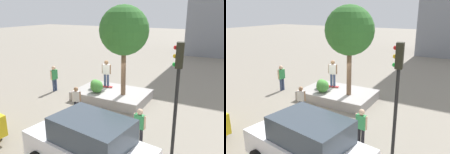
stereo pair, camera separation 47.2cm
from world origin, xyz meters
The scene contains 12 objects.
ground_plane centered at (0.00, 0.00, 0.00)m, with size 120.00×120.00×0.00m, color gray.
planter_ledge centered at (0.02, -0.35, 0.28)m, with size 4.48×2.93×0.56m, color gray.
plaza_tree centered at (-0.86, -0.10, 4.33)m, with size 2.80×2.80×5.19m.
boxwood_shrub centered at (1.21, -0.26, 0.86)m, with size 0.60×0.60×0.60m, color #4C8C3D.
hedge_clump centered at (0.71, 0.35, 0.95)m, with size 0.78×0.78×0.78m, color #3D7A33.
skateboard centered at (0.66, -0.78, 0.62)m, with size 0.82×0.34×0.07m.
skateboarder centered at (0.66, -0.78, 1.63)m, with size 0.57×0.31×1.73m.
police_car centered at (-2.53, 6.12, 1.07)m, with size 4.76×2.63×2.11m.
traffic_light_median centered at (-4.87, 4.21, 3.04)m, with size 0.36×0.31×4.45m.
bystander_watching centered at (4.28, 0.13, 1.03)m, with size 0.28×0.60×1.78m.
pedestrian_crossing centered at (0.69, 2.46, 0.89)m, with size 0.52×0.25×1.54m.
passerby_with_bag centered at (-3.39, 3.69, 0.94)m, with size 0.55×0.25×1.63m.
Camera 2 is at (-6.79, 11.49, 5.43)m, focal length 37.02 mm.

